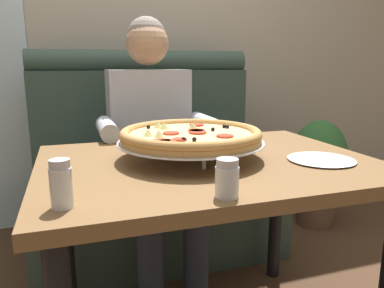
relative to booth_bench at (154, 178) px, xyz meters
name	(u,v)px	position (x,y,z in m)	size (l,w,h in m)	color
back_wall_with_window	(132,10)	(0.00, 0.57, 1.00)	(6.00, 0.12, 2.80)	#BCB29E
booth_bench	(154,178)	(0.00, 0.00, 0.00)	(1.32, 0.78, 1.13)	#384C42
dining_table	(208,187)	(0.00, -0.88, 0.23)	(1.11, 0.82, 0.73)	brown
diner_main	(153,134)	(-0.06, -0.27, 0.31)	(0.54, 0.64, 1.27)	#2D3342
pizza	(191,136)	(-0.05, -0.85, 0.41)	(0.50, 0.50, 0.11)	silver
shaker_pepper_flakes	(227,181)	(-0.09, -1.23, 0.37)	(0.06, 0.06, 0.10)	white
shaker_parmesan	(61,187)	(-0.47, -1.18, 0.38)	(0.05, 0.05, 0.11)	white
plate_near_left	(321,158)	(0.36, -1.01, 0.34)	(0.22, 0.22, 0.02)	white
potted_plant	(318,167)	(1.07, -0.08, -0.01)	(0.36, 0.36, 0.70)	brown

